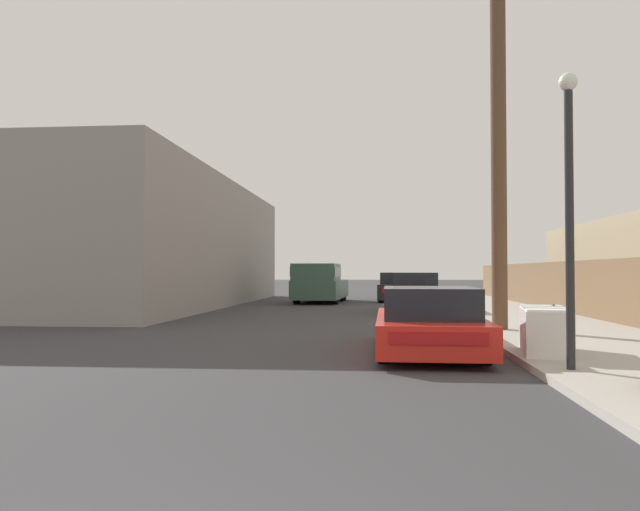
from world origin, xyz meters
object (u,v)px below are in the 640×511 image
discarded_fridge (545,330)px  pickup_truck (320,283)px  parked_sports_car_red (428,323)px  car_parked_mid (415,294)px  utility_pole (498,133)px  car_parked_far (396,288)px  street_lamp (569,194)px

discarded_fridge → pickup_truck: 19.46m
parked_sports_car_red → car_parked_mid: car_parked_mid is taller
utility_pole → car_parked_far: bearing=96.7°
parked_sports_car_red → car_parked_far: size_ratio=1.03×
parked_sports_car_red → car_parked_mid: 11.24m
car_parked_mid → street_lamp: size_ratio=1.07×
discarded_fridge → parked_sports_car_red: (-1.87, 0.75, 0.05)m
car_parked_far → car_parked_mid: bearing=-86.7°
discarded_fridge → parked_sports_car_red: bearing=167.1°
parked_sports_car_red → street_lamp: (1.75, -2.53, 2.02)m
car_parked_mid → pickup_truck: size_ratio=0.77×
pickup_truck → utility_pole: bearing=114.3°
car_parked_mid → car_parked_far: car_parked_mid is taller
discarded_fridge → car_parked_mid: 12.07m
parked_sports_car_red → utility_pole: size_ratio=0.52×
car_parked_far → utility_pole: size_ratio=0.50×
pickup_truck → utility_pole: (5.60, -14.34, 3.87)m
car_parked_far → street_lamp: (1.71, -22.38, 1.90)m
utility_pole → street_lamp: (-0.21, -6.10, -2.22)m
car_parked_far → street_lamp: 22.52m
pickup_truck → utility_pole: size_ratio=0.63×
discarded_fridge → car_parked_far: 20.68m
pickup_truck → street_lamp: bearing=107.8°
car_parked_far → utility_pole: bearing=-82.5°
discarded_fridge → car_parked_far: (-1.82, 20.60, 0.16)m
parked_sports_car_red → pickup_truck: pickup_truck is taller
discarded_fridge → street_lamp: (-0.11, -1.77, 2.06)m
car_parked_mid → utility_pole: size_ratio=0.48×
parked_sports_car_red → street_lamp: street_lamp is taller
parked_sports_car_red → pickup_truck: 18.28m
parked_sports_car_red → utility_pole: utility_pole is taller
car_parked_far → parked_sports_car_red: bearing=-89.4°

